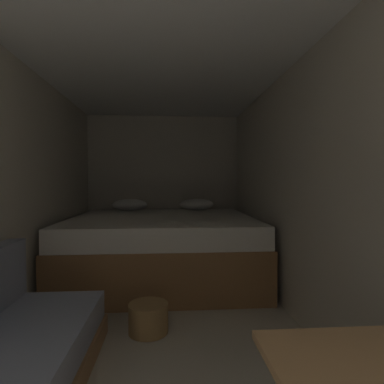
{
  "coord_description": "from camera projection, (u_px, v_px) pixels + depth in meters",
  "views": [
    {
      "loc": [
        0.07,
        -0.11,
        1.16
      ],
      "look_at": [
        0.3,
        2.88,
        1.05
      ],
      "focal_mm": 29.42,
      "sensor_mm": 36.0,
      "label": 1
    }
  ],
  "objects": [
    {
      "name": "ground_plane",
      "position": [
        159.0,
        343.0,
        2.25
      ],
      "size": [
        7.12,
        7.12,
        0.0
      ],
      "primitive_type": "plane",
      "color": "#B2A893"
    },
    {
      "name": "ceiling_slab",
      "position": [
        157.0,
        36.0,
        2.17
      ],
      "size": [
        2.35,
        5.12,
        0.05
      ],
      "primitive_type": "cube",
      "color": "white",
      "rests_on": "wall_left"
    },
    {
      "name": "wicker_basket",
      "position": [
        148.0,
        318.0,
        2.4
      ],
      "size": [
        0.3,
        0.3,
        0.22
      ],
      "color": "olive",
      "rests_on": "ground"
    },
    {
      "name": "wall_right",
      "position": [
        316.0,
        193.0,
        2.3
      ],
      "size": [
        0.05,
        5.12,
        2.14
      ],
      "primitive_type": "cube",
      "color": "beige",
      "rests_on": "ground"
    },
    {
      "name": "bed",
      "position": [
        162.0,
        246.0,
        3.77
      ],
      "size": [
        2.13,
        1.97,
        0.9
      ],
      "color": "olive",
      "rests_on": "ground"
    },
    {
      "name": "wall_back",
      "position": [
        164.0,
        187.0,
        4.79
      ],
      "size": [
        2.35,
        0.05,
        2.14
      ],
      "primitive_type": "cube",
      "color": "beige",
      "rests_on": "ground"
    }
  ]
}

